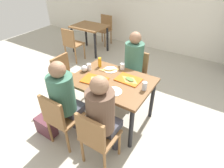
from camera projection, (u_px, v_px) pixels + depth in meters
name	position (u px, v px, depth m)	size (l,w,h in m)	color
ground_plane	(112.00, 117.00, 3.11)	(10.00, 10.00, 0.02)	#B2AD9E
main_table	(112.00, 85.00, 2.74)	(1.18, 0.85, 0.75)	brown
chair_near_left	(60.00, 117.00, 2.39)	(0.40, 0.40, 0.86)	olive
chair_near_right	(96.00, 136.00, 2.13)	(0.40, 0.40, 0.86)	olive
chair_far_side	(135.00, 71.00, 3.39)	(0.40, 0.40, 0.86)	olive
chair_left_end	(66.00, 75.00, 3.26)	(0.40, 0.40, 0.86)	olive
person_in_red	(65.00, 97.00, 2.35)	(0.32, 0.42, 1.27)	#383842
person_in_brown_jacket	(103.00, 114.00, 2.09)	(0.32, 0.42, 1.27)	#383842
person_far_side	(133.00, 62.00, 3.15)	(0.32, 0.42, 1.27)	#383842
tray_red_near	(95.00, 80.00, 2.67)	(0.36, 0.26, 0.02)	#D85914
tray_red_far	(129.00, 79.00, 2.68)	(0.36, 0.26, 0.02)	#D85914
paper_plate_center	(110.00, 70.00, 2.93)	(0.22, 0.22, 0.01)	white
paper_plate_near_edge	(114.00, 91.00, 2.44)	(0.22, 0.22, 0.01)	white
pizza_slice_a	(96.00, 79.00, 2.66)	(0.18, 0.19, 0.02)	#DBAD60
pizza_slice_b	(130.00, 79.00, 2.65)	(0.24, 0.18, 0.02)	#C68C47
pizza_slice_c	(109.00, 69.00, 2.92)	(0.27, 0.24, 0.02)	tan
plastic_cup_a	(122.00, 66.00, 2.93)	(0.07, 0.07, 0.10)	white
plastic_cup_b	(99.00, 90.00, 2.39)	(0.07, 0.07, 0.10)	white
plastic_cup_c	(89.00, 67.00, 2.91)	(0.07, 0.07, 0.10)	white
soda_can	(144.00, 86.00, 2.45)	(0.07, 0.07, 0.12)	#B7BCC6
condiment_bottle	(100.00, 62.00, 2.98)	(0.06, 0.06, 0.16)	orange
foil_bundle	(84.00, 69.00, 2.87)	(0.10, 0.10, 0.10)	silver
handbag	(46.00, 126.00, 2.74)	(0.32, 0.16, 0.28)	#592D38
background_table	(90.00, 30.00, 5.00)	(0.90, 0.70, 0.75)	olive
background_chair_near	(72.00, 43.00, 4.55)	(0.40, 0.40, 0.86)	olive
background_chair_far	(105.00, 28.00, 5.58)	(0.40, 0.40, 0.86)	olive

